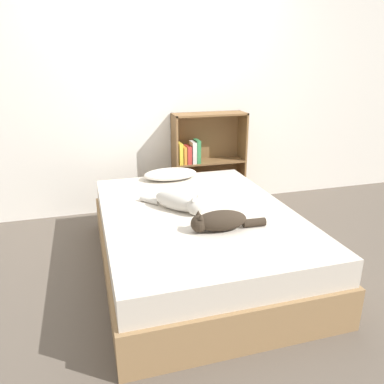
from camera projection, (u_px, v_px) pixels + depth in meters
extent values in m
plane|color=brown|center=(197.00, 266.00, 3.02)|extent=(8.00, 8.00, 0.00)
cube|color=white|center=(158.00, 92.00, 3.87)|extent=(8.00, 0.06, 2.50)
cube|color=#99754C|center=(197.00, 249.00, 2.97)|extent=(1.46, 2.02, 0.29)
cube|color=beige|center=(197.00, 222.00, 2.89)|extent=(1.42, 1.96, 0.19)
ellipsoid|color=white|center=(170.00, 174.00, 3.60)|extent=(0.51, 0.29, 0.10)
ellipsoid|color=beige|center=(177.00, 201.00, 2.85)|extent=(0.36, 0.39, 0.14)
sphere|color=beige|center=(195.00, 206.00, 2.77)|extent=(0.13, 0.13, 0.13)
cone|color=beige|center=(198.00, 196.00, 2.77)|extent=(0.04, 0.04, 0.03)
cone|color=beige|center=(193.00, 199.00, 2.72)|extent=(0.04, 0.04, 0.03)
cylinder|color=beige|center=(150.00, 200.00, 3.01)|extent=(0.15, 0.17, 0.05)
ellipsoid|color=#33281E|center=(221.00, 220.00, 2.52)|extent=(0.36, 0.18, 0.14)
sphere|color=#33281E|center=(199.00, 224.00, 2.49)|extent=(0.12, 0.12, 0.12)
cone|color=#33281E|center=(201.00, 216.00, 2.44)|extent=(0.04, 0.04, 0.03)
cone|color=#33281E|center=(198.00, 213.00, 2.50)|extent=(0.04, 0.04, 0.03)
cylinder|color=#33281E|center=(254.00, 223.00, 2.58)|extent=(0.16, 0.07, 0.06)
cube|color=brown|center=(175.00, 164.00, 3.99)|extent=(0.02, 0.26, 1.04)
cube|color=brown|center=(241.00, 159.00, 4.20)|extent=(0.02, 0.26, 1.04)
cube|color=brown|center=(208.00, 205.00, 4.27)|extent=(0.79, 0.26, 0.02)
cube|color=brown|center=(210.00, 114.00, 3.92)|extent=(0.79, 0.26, 0.02)
cube|color=brown|center=(209.00, 161.00, 4.09)|extent=(0.75, 0.26, 0.02)
cube|color=brown|center=(205.00, 159.00, 4.20)|extent=(0.79, 0.02, 1.04)
cube|color=gold|center=(180.00, 153.00, 3.93)|extent=(0.04, 0.16, 0.22)
cube|color=orange|center=(184.00, 155.00, 3.95)|extent=(0.03, 0.16, 0.18)
cube|color=#B7332D|center=(188.00, 154.00, 3.96)|extent=(0.04, 0.16, 0.19)
cube|color=beige|center=(193.00, 152.00, 3.97)|extent=(0.04, 0.16, 0.23)
cube|color=#337F47|center=(197.00, 151.00, 3.98)|extent=(0.04, 0.16, 0.24)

